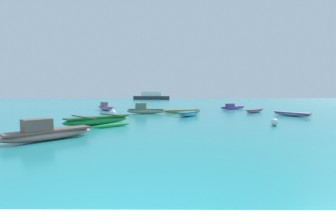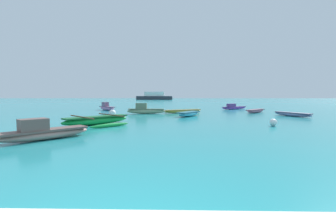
{
  "view_description": "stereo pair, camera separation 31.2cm",
  "coord_description": "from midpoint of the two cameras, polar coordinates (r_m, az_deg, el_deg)",
  "views": [
    {
      "loc": [
        0.54,
        -2.0,
        1.71
      ],
      "look_at": [
        0.42,
        17.37,
        0.25
      ],
      "focal_mm": 24.0,
      "sensor_mm": 36.0,
      "label": 1
    },
    {
      "loc": [
        0.85,
        -2.0,
        1.71
      ],
      "look_at": [
        0.42,
        17.37,
        0.25
      ],
      "focal_mm": 24.0,
      "sensor_mm": 36.0,
      "label": 2
    }
  ],
  "objects": [
    {
      "name": "mooring_buoy_1",
      "position": [
        13.76,
        25.77,
        -2.41
      ],
      "size": [
        0.41,
        0.41,
        0.41
      ],
      "color": "white",
      "rests_on": "ground_plane"
    },
    {
      "name": "mooring_buoy_0",
      "position": [
        18.68,
        -13.48,
        -0.23
      ],
      "size": [
        0.54,
        0.54,
        0.54
      ],
      "color": "white",
      "rests_on": "ground_plane"
    },
    {
      "name": "moored_boat_3",
      "position": [
        26.26,
        -15.01,
        1.14
      ],
      "size": [
        2.63,
        2.93,
        0.92
      ],
      "rotation": [
        0.0,
        0.0,
        -0.86
      ],
      "color": "#CF88C1",
      "rests_on": "ground_plane"
    },
    {
      "name": "moored_boat_6",
      "position": [
        9.78,
        -28.22,
        -4.53
      ],
      "size": [
        2.78,
        2.96,
        0.84
      ],
      "rotation": [
        0.0,
        0.0,
        0.84
      ],
      "color": "#A5756B",
      "rests_on": "ground_plane"
    },
    {
      "name": "distant_ferry",
      "position": [
        84.44,
        -3.36,
        3.96
      ],
      "size": [
        13.39,
        2.95,
        2.95
      ],
      "color": "#2D333D",
      "rests_on": "ground_plane"
    },
    {
      "name": "moored_boat_1",
      "position": [
        18.21,
        5.76,
        -0.42
      ],
      "size": [
        2.2,
        2.71,
        0.38
      ],
      "rotation": [
        0.0,
        0.0,
        0.97
      ],
      "color": "#3FAFCF",
      "rests_on": "ground_plane"
    },
    {
      "name": "moored_boat_7",
      "position": [
        21.62,
        4.13,
        0.25
      ],
      "size": [
        3.91,
        2.45,
        0.32
      ],
      "rotation": [
        0.0,
        0.0,
        0.47
      ],
      "color": "gold",
      "rests_on": "ground_plane"
    },
    {
      "name": "moored_boat_0",
      "position": [
        20.8,
        29.46,
        -0.46
      ],
      "size": [
        2.01,
        3.05,
        0.32
      ],
      "rotation": [
        0.0,
        0.0,
        -1.07
      ],
      "color": "#787EAD",
      "rests_on": "ground_plane"
    },
    {
      "name": "moored_boat_2",
      "position": [
        13.66,
        -16.97,
        -1.99
      ],
      "size": [
        3.85,
        3.82,
        0.54
      ],
      "rotation": [
        0.0,
        0.0,
        0.81
      ],
      "color": "#16933D",
      "rests_on": "ground_plane"
    },
    {
      "name": "moored_boat_4",
      "position": [
        20.64,
        -5.35,
        0.5
      ],
      "size": [
        3.57,
        0.5,
        0.98
      ],
      "rotation": [
        0.0,
        0.0,
        -0.01
      ],
      "color": "#97AD81",
      "rests_on": "ground_plane"
    },
    {
      "name": "moored_boat_5",
      "position": [
        23.51,
        21.7,
        0.29
      ],
      "size": [
        2.67,
        2.7,
        0.33
      ],
      "rotation": [
        0.0,
        0.0,
        0.79
      ],
      "color": "#B06382",
      "rests_on": "ground_plane"
    },
    {
      "name": "moored_boat_8",
      "position": [
        28.27,
        16.64,
        1.16
      ],
      "size": [
        3.65,
        2.6,
        0.69
      ],
      "rotation": [
        0.0,
        0.0,
        0.57
      ],
      "color": "#9C50CE",
      "rests_on": "ground_plane"
    }
  ]
}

